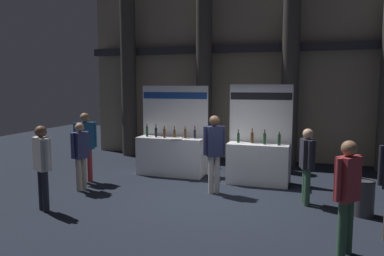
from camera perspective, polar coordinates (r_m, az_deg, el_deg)
ground_plane at (r=8.06m, az=3.08°, el=-11.06°), size 24.00×24.00×0.00m
hall_colonnade at (r=12.20m, az=8.65°, el=10.20°), size 11.00×1.02×6.53m
exhibitor_booth_0 at (r=10.14m, az=-3.20°, el=-3.73°), size 1.91×0.74×2.42m
exhibitor_booth_1 at (r=9.38m, az=10.13°, el=-4.72°), size 1.57×0.66×2.46m
trash_bin at (r=7.78m, az=24.87°, el=-9.73°), size 0.39×0.39×0.68m
visitor_0 at (r=7.91m, az=17.29°, el=-4.76°), size 0.31×0.52×1.58m
visitor_1 at (r=7.74m, az=-22.07°, el=-4.74°), size 0.49×0.35×1.68m
visitor_2 at (r=8.33m, az=3.45°, el=-3.03°), size 0.45×0.36×1.77m
visitor_3 at (r=8.96m, az=-16.81°, el=-3.38°), size 0.33×0.49×1.58m
visitor_4 at (r=9.65m, az=-16.08°, el=-1.95°), size 0.42×0.45×1.76m
visitor_7 at (r=5.77m, az=22.78°, el=-8.60°), size 0.38×0.44×1.68m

